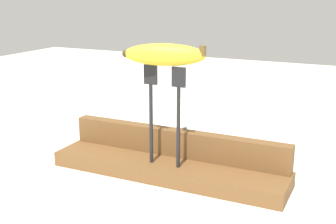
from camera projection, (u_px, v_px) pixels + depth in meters
The scene contains 6 objects.
ground_plane at pixel (168, 176), 0.87m from camera, with size 3.00×3.00×0.00m, color silver.
wooden_board at pixel (168, 169), 0.86m from camera, with size 0.47×0.11×0.03m, color brown.
board_backstop at pixel (177, 143), 0.89m from camera, with size 0.46×0.03×0.05m, color brown.
fork_stand_center at pixel (165, 107), 0.82m from camera, with size 0.08×0.01×0.19m.
banana_raised_center at pixel (164, 55), 0.79m from camera, with size 0.15×0.07×0.04m.
fork_fallen_near at pixel (150, 134), 1.11m from camera, with size 0.11×0.15×0.01m.
Camera 1 is at (0.35, -0.73, 0.35)m, focal length 47.66 mm.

